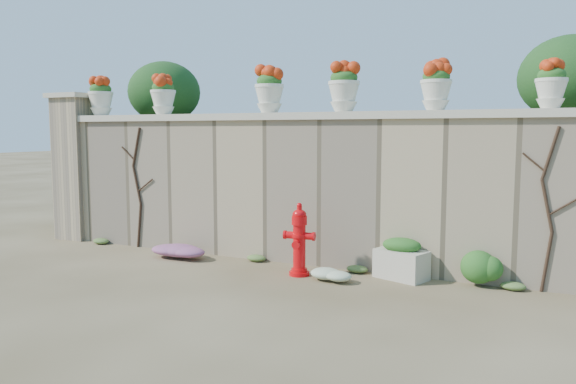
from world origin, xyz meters
The scene contains 20 objects.
ground centered at (0.00, 0.00, 0.00)m, with size 80.00×80.00×0.00m, color brown.
stone_wall centered at (0.00, 1.80, 1.00)m, with size 8.00×0.40×2.00m, color tan.
wall_cap centered at (0.00, 1.80, 2.05)m, with size 8.10×0.52×0.10m, color beige.
gate_pillar centered at (-4.15, 1.80, 1.26)m, with size 0.72×0.72×2.48m.
raised_fill centered at (0.00, 5.00, 1.00)m, with size 9.00×6.00×2.00m, color #384C23.
back_shrub_left centered at (-3.20, 3.00, 2.55)m, with size 1.30×1.30×1.10m, color #143814.
back_shrub_right centered at (3.40, 3.00, 2.55)m, with size 1.30×1.30×1.10m, color #143814.
vine_left centered at (-2.67, 1.58, 0.99)m, with size 0.60×0.04×1.91m.
vine_right centered at (3.23, 1.58, 0.99)m, with size 0.60×0.04×1.91m.
fire_hydrant centered at (0.36, 1.06, 0.47)m, with size 0.40×0.29×0.93m.
planter_box centered at (1.59, 1.46, 0.24)m, with size 0.71×0.55×0.52m.
green_shrub centered at (2.55, 1.55, 0.26)m, with size 0.56×0.50×0.53m, color #1E5119.
magenta_clump centered at (-1.62, 1.22, 0.13)m, with size 0.97×0.65×0.26m, color #C727B5.
white_flowers centered at (0.84, 0.97, 0.09)m, with size 0.52×0.42×0.19m, color white.
urn_pot_0 centered at (-3.58, 1.80, 2.41)m, with size 0.41×0.41×0.64m.
urn_pot_1 centered at (-2.30, 1.80, 2.40)m, with size 0.39×0.39×0.62m.
urn_pot_2 centered at (-0.44, 1.80, 2.42)m, with size 0.42×0.42×0.65m.
urn_pot_3 centered at (0.68, 1.80, 2.43)m, with size 0.42×0.42×0.66m.
urn_pot_4 centered at (1.89, 1.80, 2.40)m, with size 0.39×0.39×0.61m.
urn_pot_5 centered at (3.19, 1.80, 2.38)m, with size 0.36×0.36×0.56m.
Camera 1 is at (3.25, -5.38, 1.84)m, focal length 35.00 mm.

